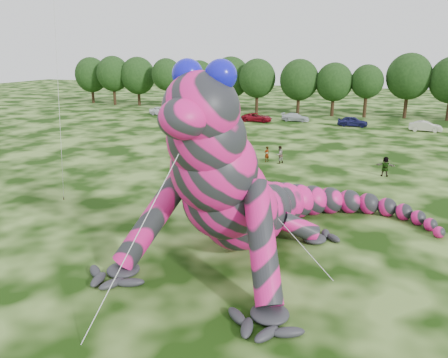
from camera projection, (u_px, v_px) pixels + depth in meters
The scene contains 23 objects.
ground at pixel (282, 273), 22.19m from camera, with size 240.00×240.00×0.00m, color #16330A.
inflatable_gecko at pixel (252, 154), 24.31m from camera, with size 17.80×21.14×10.57m, color #D41673, non-canonical shape.
tree_0 at pixel (92, 80), 92.14m from camera, with size 6.91×6.22×9.51m, color black, non-canonical shape.
tree_1 at pixel (114, 81), 88.99m from camera, with size 6.74×6.07×9.81m, color black, non-canonical shape.
tree_2 at pixel (138, 81), 87.90m from camera, with size 7.04×6.34×9.64m, color black, non-canonical shape.
tree_3 at pixel (167, 83), 84.00m from camera, with size 5.81×5.23×9.44m, color black, non-canonical shape.
tree_4 at pixel (199, 85), 83.54m from camera, with size 6.22×5.60×9.06m, color black, non-canonical shape.
tree_5 at pixel (231, 84), 81.04m from camera, with size 7.16×6.44×9.80m, color black, non-canonical shape.
tree_6 at pixel (257, 86), 77.68m from camera, with size 6.52×5.86×9.49m, color black, non-canonical shape.
tree_7 at pixel (299, 87), 75.33m from camera, with size 6.68×6.01×9.48m, color black, non-canonical shape.
tree_8 at pixel (334, 90), 73.64m from camera, with size 6.14×5.53×8.94m, color black, non-canonical shape.
tree_9 at pixel (366, 91), 72.27m from camera, with size 5.27×4.74×8.68m, color black, non-canonical shape.
tree_10 at pixel (408, 86), 71.04m from camera, with size 7.09×6.38×10.50m, color black, non-canonical shape.
car_0 at pixel (161, 111), 75.71m from camera, with size 1.74×4.32×1.47m, color white.
car_1 at pixel (218, 113), 74.04m from camera, with size 1.39×4.00×1.32m, color black.
car_2 at pixel (257, 117), 68.85m from camera, with size 2.22×4.81×1.34m, color maroon.
car_3 at pixel (295, 117), 69.25m from camera, with size 1.78×4.39×1.27m, color silver.
car_4 at pixel (353, 121), 64.54m from camera, with size 1.76×4.37×1.49m, color #171849.
car_5 at pixel (425, 126), 60.51m from camera, with size 1.49×4.28×1.41m, color beige.
spectator_0 at pixel (267, 154), 43.97m from camera, with size 0.58×0.38×1.59m, color gray.
spectator_5 at pixel (385, 166), 38.93m from camera, with size 1.67×0.53×1.80m, color gray.
spectator_1 at pixel (279, 155), 43.36m from camera, with size 0.86×0.67×1.76m, color gray.
spectator_4 at pixel (200, 130), 57.13m from camera, with size 0.84×0.55×1.71m, color gray.
Camera 1 is at (4.06, -19.73, 10.87)m, focal length 35.00 mm.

